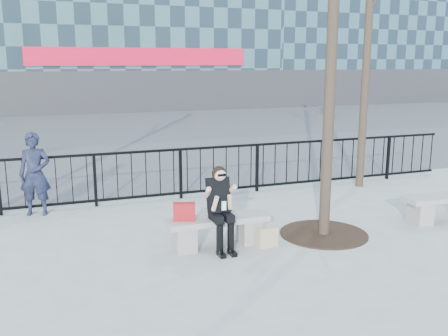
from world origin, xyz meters
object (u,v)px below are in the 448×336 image
object	(u,v)px
bench_second	(445,205)
standing_man	(35,174)
bench_main	(218,228)
seated_woman	(221,209)

from	to	relation	value
bench_second	standing_man	distance (m)	7.76
bench_main	standing_man	distance (m)	3.94
bench_main	standing_man	xyz separation A→B (m)	(-2.73, 2.80, 0.51)
bench_main	seated_woman	distance (m)	0.40
seated_woman	standing_man	size ratio (longest dim) A/B	0.83
standing_man	seated_woman	bearing A→B (deg)	-35.44
bench_second	seated_woman	world-z (taller)	seated_woman
bench_main	standing_man	size ratio (longest dim) A/B	1.02
bench_second	standing_man	size ratio (longest dim) A/B	1.03
bench_main	seated_woman	size ratio (longest dim) A/B	1.23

